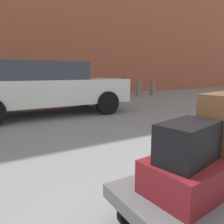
{
  "coord_description": "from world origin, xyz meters",
  "views": [
    {
      "loc": [
        -1.26,
        -0.91,
        1.14
      ],
      "look_at": [
        0.0,
        1.2,
        0.69
      ],
      "focal_mm": 34.64,
      "sensor_mm": 36.0,
      "label": 1
    }
  ],
  "objects_px": {
    "duffel_bag_black_topmost_pile": "(188,142)",
    "bollard_kerb_far": "(139,89)",
    "bicycle_leaning": "(119,88)",
    "bollard_kerb_near": "(82,92)",
    "luggage_cart": "(197,195)",
    "parked_car": "(44,87)",
    "suitcase_brown_center": "(223,136)",
    "bollard_kerb_mid": "(111,90)",
    "bollard_corner": "(153,88)",
    "suitcase_maroon_front_right": "(186,177)"
  },
  "relations": [
    {
      "from": "duffel_bag_black_topmost_pile",
      "to": "bollard_kerb_far",
      "type": "distance_m",
      "value": 9.22
    },
    {
      "from": "bicycle_leaning",
      "to": "bollard_kerb_far",
      "type": "bearing_deg",
      "value": -62.89
    },
    {
      "from": "bollard_kerb_near",
      "to": "luggage_cart",
      "type": "bearing_deg",
      "value": -106.92
    },
    {
      "from": "duffel_bag_black_topmost_pile",
      "to": "parked_car",
      "type": "relative_size",
      "value": 0.1
    },
    {
      "from": "luggage_cart",
      "to": "parked_car",
      "type": "xyz_separation_m",
      "value": [
        0.19,
        5.1,
        0.49
      ]
    },
    {
      "from": "luggage_cart",
      "to": "suitcase_brown_center",
      "type": "xyz_separation_m",
      "value": [
        0.29,
        0.02,
        0.4
      ]
    },
    {
      "from": "parked_car",
      "to": "bollard_kerb_mid",
      "type": "relative_size",
      "value": 5.91
    },
    {
      "from": "bollard_kerb_far",
      "to": "bollard_corner",
      "type": "height_order",
      "value": "same"
    },
    {
      "from": "luggage_cart",
      "to": "bicycle_leaning",
      "type": "bearing_deg",
      "value": 60.8
    },
    {
      "from": "bollard_kerb_near",
      "to": "duffel_bag_black_topmost_pile",
      "type": "bearing_deg",
      "value": -107.96
    },
    {
      "from": "suitcase_brown_center",
      "to": "bicycle_leaning",
      "type": "xyz_separation_m",
      "value": [
        4.44,
        8.44,
        -0.29
      ]
    },
    {
      "from": "bollard_kerb_mid",
      "to": "bollard_corner",
      "type": "relative_size",
      "value": 1.0
    },
    {
      "from": "bollard_corner",
      "to": "bollard_kerb_mid",
      "type": "bearing_deg",
      "value": 180.0
    },
    {
      "from": "bollard_kerb_far",
      "to": "bollard_kerb_mid",
      "type": "bearing_deg",
      "value": 180.0
    },
    {
      "from": "suitcase_brown_center",
      "to": "duffel_bag_black_topmost_pile",
      "type": "xyz_separation_m",
      "value": [
        -0.44,
        -0.04,
        0.03
      ]
    },
    {
      "from": "bicycle_leaning",
      "to": "bollard_corner",
      "type": "relative_size",
      "value": 2.38
    },
    {
      "from": "bollard_kerb_mid",
      "to": "bollard_corner",
      "type": "bearing_deg",
      "value": 0.0
    },
    {
      "from": "parked_car",
      "to": "bollard_corner",
      "type": "distance_m",
      "value": 6.43
    },
    {
      "from": "duffel_bag_black_topmost_pile",
      "to": "parked_car",
      "type": "bearing_deg",
      "value": 73.96
    },
    {
      "from": "parked_car",
      "to": "duffel_bag_black_topmost_pile",
      "type": "bearing_deg",
      "value": -93.8
    },
    {
      "from": "parked_car",
      "to": "luggage_cart",
      "type": "bearing_deg",
      "value": -92.08
    },
    {
      "from": "parked_car",
      "to": "bollard_kerb_far",
      "type": "height_order",
      "value": "parked_car"
    },
    {
      "from": "suitcase_brown_center",
      "to": "bollard_corner",
      "type": "xyz_separation_m",
      "value": [
        5.87,
        7.43,
        -0.3
      ]
    },
    {
      "from": "suitcase_maroon_front_right",
      "to": "bollard_kerb_far",
      "type": "xyz_separation_m",
      "value": [
        5.39,
        7.47,
        -0.09
      ]
    },
    {
      "from": "duffel_bag_black_topmost_pile",
      "to": "parked_car",
      "type": "height_order",
      "value": "parked_car"
    },
    {
      "from": "parked_car",
      "to": "bollard_kerb_near",
      "type": "distance_m",
      "value": 3.17
    },
    {
      "from": "parked_car",
      "to": "bicycle_leaning",
      "type": "distance_m",
      "value": 5.66
    },
    {
      "from": "bollard_kerb_near",
      "to": "bollard_kerb_far",
      "type": "height_order",
      "value": "same"
    },
    {
      "from": "bicycle_leaning",
      "to": "bollard_kerb_near",
      "type": "xyz_separation_m",
      "value": [
        -2.46,
        -1.0,
        -0.01
      ]
    },
    {
      "from": "luggage_cart",
      "to": "suitcase_maroon_front_right",
      "type": "relative_size",
      "value": 2.18
    },
    {
      "from": "duffel_bag_black_topmost_pile",
      "to": "bicycle_leaning",
      "type": "bearing_deg",
      "value": 47.82
    },
    {
      "from": "suitcase_brown_center",
      "to": "parked_car",
      "type": "bearing_deg",
      "value": 80.26
    },
    {
      "from": "bollard_kerb_far",
      "to": "duffel_bag_black_topmost_pile",
      "type": "bearing_deg",
      "value": -125.83
    },
    {
      "from": "bollard_kerb_mid",
      "to": "bollard_corner",
      "type": "distance_m",
      "value": 2.48
    },
    {
      "from": "suitcase_maroon_front_right",
      "to": "bollard_kerb_far",
      "type": "height_order",
      "value": "bollard_kerb_far"
    },
    {
      "from": "luggage_cart",
      "to": "bicycle_leaning",
      "type": "relative_size",
      "value": 0.66
    },
    {
      "from": "suitcase_brown_center",
      "to": "bollard_kerb_far",
      "type": "xyz_separation_m",
      "value": [
        4.95,
        7.43,
        -0.3
      ]
    },
    {
      "from": "bollard_kerb_near",
      "to": "bollard_kerb_mid",
      "type": "xyz_separation_m",
      "value": [
        1.4,
        0.0,
        0.0
      ]
    },
    {
      "from": "suitcase_maroon_front_right",
      "to": "bicycle_leaning",
      "type": "distance_m",
      "value": 9.78
    },
    {
      "from": "suitcase_brown_center",
      "to": "parked_car",
      "type": "xyz_separation_m",
      "value": [
        -0.1,
        5.08,
        0.1
      ]
    },
    {
      "from": "parked_car",
      "to": "bollard_kerb_mid",
      "type": "distance_m",
      "value": 4.22
    },
    {
      "from": "bollard_kerb_near",
      "to": "bollard_corner",
      "type": "xyz_separation_m",
      "value": [
        3.89,
        0.0,
        0.0
      ]
    },
    {
      "from": "parked_car",
      "to": "bicycle_leaning",
      "type": "bearing_deg",
      "value": 36.45
    },
    {
      "from": "suitcase_maroon_front_right",
      "to": "bollard_kerb_far",
      "type": "distance_m",
      "value": 9.21
    },
    {
      "from": "suitcase_brown_center",
      "to": "bicycle_leaning",
      "type": "bearing_deg",
      "value": 51.36
    },
    {
      "from": "bollard_kerb_mid",
      "to": "suitcase_maroon_front_right",
      "type": "bearing_deg",
      "value": -117.11
    },
    {
      "from": "suitcase_brown_center",
      "to": "bollard_kerb_mid",
      "type": "distance_m",
      "value": 8.17
    },
    {
      "from": "suitcase_maroon_front_right",
      "to": "suitcase_brown_center",
      "type": "bearing_deg",
      "value": -0.66
    },
    {
      "from": "bicycle_leaning",
      "to": "parked_car",
      "type": "bearing_deg",
      "value": -143.55
    },
    {
      "from": "bicycle_leaning",
      "to": "bollard_kerb_far",
      "type": "relative_size",
      "value": 2.38
    }
  ]
}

